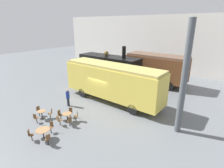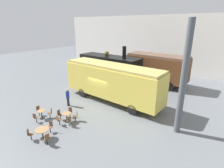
{
  "view_description": "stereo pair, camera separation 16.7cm",
  "coord_description": "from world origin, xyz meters",
  "px_view_note": "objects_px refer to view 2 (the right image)",
  "views": [
    {
      "loc": [
        11.05,
        -12.72,
        7.61
      ],
      "look_at": [
        0.38,
        1.0,
        1.6
      ],
      "focal_mm": 28.0,
      "sensor_mm": 36.0,
      "label": 1
    },
    {
      "loc": [
        11.18,
        -12.61,
        7.61
      ],
      "look_at": [
        0.38,
        1.0,
        1.6
      ],
      "focal_mm": 28.0,
      "sensor_mm": 36.0,
      "label": 2
    }
  ],
  "objects_px": {
    "steam_locomotive": "(109,67)",
    "cafe_chair_0": "(29,134)",
    "passenger_coach_vintage": "(112,81)",
    "cafe_table_mid": "(41,113)",
    "cafe_table_near": "(42,131)",
    "passenger_coach_wooden": "(157,67)",
    "visitor_person": "(68,97)",
    "cafe_table_far": "(67,115)"
  },
  "relations": [
    {
      "from": "passenger_coach_wooden",
      "to": "passenger_coach_vintage",
      "type": "xyz_separation_m",
      "value": [
        -1.21,
        -7.86,
        -0.09
      ]
    },
    {
      "from": "passenger_coach_wooden",
      "to": "cafe_table_near",
      "type": "xyz_separation_m",
      "value": [
        -1.04,
        -15.81,
        -1.7
      ]
    },
    {
      "from": "steam_locomotive",
      "to": "passenger_coach_vintage",
      "type": "relative_size",
      "value": 0.8
    },
    {
      "from": "cafe_table_near",
      "to": "cafe_chair_0",
      "type": "height_order",
      "value": "cafe_chair_0"
    },
    {
      "from": "cafe_table_far",
      "to": "visitor_person",
      "type": "height_order",
      "value": "visitor_person"
    },
    {
      "from": "passenger_coach_wooden",
      "to": "cafe_table_near",
      "type": "relative_size",
      "value": 8.09
    },
    {
      "from": "cafe_chair_0",
      "to": "passenger_coach_vintage",
      "type": "bearing_deg",
      "value": 39.02
    },
    {
      "from": "cafe_table_far",
      "to": "cafe_table_near",
      "type": "bearing_deg",
      "value": -78.08
    },
    {
      "from": "passenger_coach_vintage",
      "to": "cafe_table_far",
      "type": "height_order",
      "value": "passenger_coach_vintage"
    },
    {
      "from": "cafe_table_near",
      "to": "passenger_coach_vintage",
      "type": "bearing_deg",
      "value": 91.18
    },
    {
      "from": "steam_locomotive",
      "to": "passenger_coach_vintage",
      "type": "distance_m",
      "value": 5.85
    },
    {
      "from": "cafe_table_near",
      "to": "cafe_chair_0",
      "type": "relative_size",
      "value": 1.09
    },
    {
      "from": "cafe_table_near",
      "to": "cafe_table_mid",
      "type": "distance_m",
      "value": 2.96
    },
    {
      "from": "passenger_coach_vintage",
      "to": "cafe_table_far",
      "type": "xyz_separation_m",
      "value": [
        -0.36,
        -5.49,
        -1.65
      ]
    },
    {
      "from": "cafe_chair_0",
      "to": "visitor_person",
      "type": "height_order",
      "value": "visitor_person"
    },
    {
      "from": "steam_locomotive",
      "to": "cafe_chair_0",
      "type": "bearing_deg",
      "value": -74.83
    },
    {
      "from": "cafe_table_far",
      "to": "visitor_person",
      "type": "distance_m",
      "value": 3.03
    },
    {
      "from": "passenger_coach_wooden",
      "to": "cafe_table_far",
      "type": "bearing_deg",
      "value": -96.69
    },
    {
      "from": "passenger_coach_vintage",
      "to": "cafe_table_near",
      "type": "height_order",
      "value": "passenger_coach_vintage"
    },
    {
      "from": "passenger_coach_wooden",
      "to": "cafe_table_mid",
      "type": "distance_m",
      "value": 14.91
    },
    {
      "from": "visitor_person",
      "to": "cafe_table_far",
      "type": "bearing_deg",
      "value": -40.41
    },
    {
      "from": "cafe_table_near",
      "to": "passenger_coach_wooden",
      "type": "bearing_deg",
      "value": 86.22
    },
    {
      "from": "passenger_coach_wooden",
      "to": "cafe_table_near",
      "type": "bearing_deg",
      "value": -93.78
    },
    {
      "from": "cafe_table_near",
      "to": "visitor_person",
      "type": "bearing_deg",
      "value": 122.47
    },
    {
      "from": "passenger_coach_vintage",
      "to": "steam_locomotive",
      "type": "bearing_deg",
      "value": 131.94
    },
    {
      "from": "cafe_table_mid",
      "to": "cafe_table_near",
      "type": "bearing_deg",
      "value": -29.55
    },
    {
      "from": "passenger_coach_wooden",
      "to": "cafe_chair_0",
      "type": "relative_size",
      "value": 8.82
    },
    {
      "from": "cafe_table_mid",
      "to": "cafe_table_far",
      "type": "bearing_deg",
      "value": 26.08
    },
    {
      "from": "cafe_table_mid",
      "to": "cafe_chair_0",
      "type": "height_order",
      "value": "cafe_chair_0"
    },
    {
      "from": "cafe_chair_0",
      "to": "visitor_person",
      "type": "relative_size",
      "value": 0.5
    },
    {
      "from": "steam_locomotive",
      "to": "passenger_coach_vintage",
      "type": "bearing_deg",
      "value": -48.06
    },
    {
      "from": "cafe_table_far",
      "to": "passenger_coach_vintage",
      "type": "bearing_deg",
      "value": 86.28
    },
    {
      "from": "steam_locomotive",
      "to": "cafe_table_far",
      "type": "distance_m",
      "value": 10.58
    },
    {
      "from": "passenger_coach_wooden",
      "to": "cafe_table_near",
      "type": "height_order",
      "value": "passenger_coach_wooden"
    },
    {
      "from": "passenger_coach_wooden",
      "to": "cafe_table_near",
      "type": "distance_m",
      "value": 15.94
    },
    {
      "from": "steam_locomotive",
      "to": "visitor_person",
      "type": "xyz_separation_m",
      "value": [
        1.26,
        -7.88,
        -1.28
      ]
    },
    {
      "from": "cafe_table_near",
      "to": "cafe_table_far",
      "type": "distance_m",
      "value": 2.52
    },
    {
      "from": "cafe_table_near",
      "to": "visitor_person",
      "type": "height_order",
      "value": "visitor_person"
    },
    {
      "from": "cafe_table_near",
      "to": "steam_locomotive",
      "type": "bearing_deg",
      "value": 108.31
    },
    {
      "from": "passenger_coach_vintage",
      "to": "cafe_chair_0",
      "type": "relative_size",
      "value": 12.29
    },
    {
      "from": "passenger_coach_vintage",
      "to": "cafe_chair_0",
      "type": "height_order",
      "value": "passenger_coach_vintage"
    },
    {
      "from": "cafe_chair_0",
      "to": "passenger_coach_wooden",
      "type": "bearing_deg",
      "value": 36.1
    }
  ]
}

